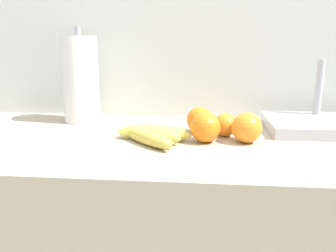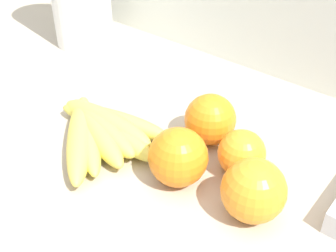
% 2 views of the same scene
% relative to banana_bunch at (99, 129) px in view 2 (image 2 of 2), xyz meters
% --- Properties ---
extents(wall_back, '(2.04, 0.06, 1.30)m').
position_rel_banana_bunch_xyz_m(wall_back, '(0.17, 0.37, -0.24)').
color(wall_back, silver).
rests_on(wall_back, ground).
extents(banana_bunch, '(0.21, 0.19, 0.04)m').
position_rel_banana_bunch_xyz_m(banana_bunch, '(0.00, 0.00, 0.00)').
color(banana_bunch, '#E8CB4C').
rests_on(banana_bunch, counter).
extents(orange_front, '(0.08, 0.08, 0.08)m').
position_rel_banana_bunch_xyz_m(orange_front, '(0.15, 0.00, 0.02)').
color(orange_front, orange).
rests_on(orange_front, counter).
extents(orange_center, '(0.08, 0.08, 0.08)m').
position_rel_banana_bunch_xyz_m(orange_center, '(0.26, 0.01, 0.02)').
color(orange_center, orange).
rests_on(orange_center, counter).
extents(orange_right, '(0.07, 0.07, 0.07)m').
position_rel_banana_bunch_xyz_m(orange_right, '(0.21, 0.07, 0.01)').
color(orange_right, orange).
rests_on(orange_right, counter).
extents(orange_back_right, '(0.08, 0.08, 0.08)m').
position_rel_banana_bunch_xyz_m(orange_back_right, '(0.13, 0.10, 0.02)').
color(orange_back_right, orange).
rests_on(orange_back_right, counter).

